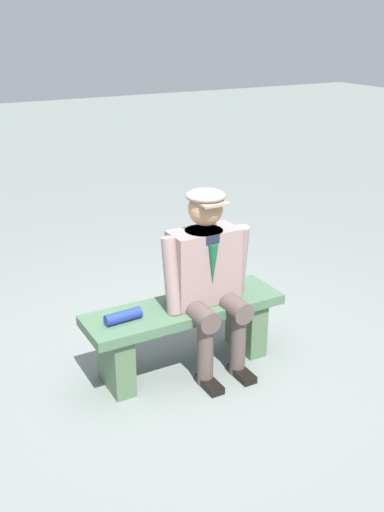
% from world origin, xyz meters
% --- Properties ---
extents(ground_plane, '(30.00, 30.00, 0.00)m').
position_xyz_m(ground_plane, '(0.00, 0.00, 0.00)').
color(ground_plane, slate).
extents(bench, '(1.40, 0.41, 0.48)m').
position_xyz_m(bench, '(0.00, 0.00, 0.33)').
color(bench, '#47674C').
rests_on(bench, ground).
extents(seated_man, '(0.64, 0.56, 1.28)m').
position_xyz_m(seated_man, '(-0.15, 0.06, 0.72)').
color(seated_man, gray).
rests_on(seated_man, ground).
extents(rolled_magazine, '(0.25, 0.09, 0.07)m').
position_xyz_m(rolled_magazine, '(0.46, 0.02, 0.52)').
color(rolled_magazine, navy).
rests_on(rolled_magazine, bench).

